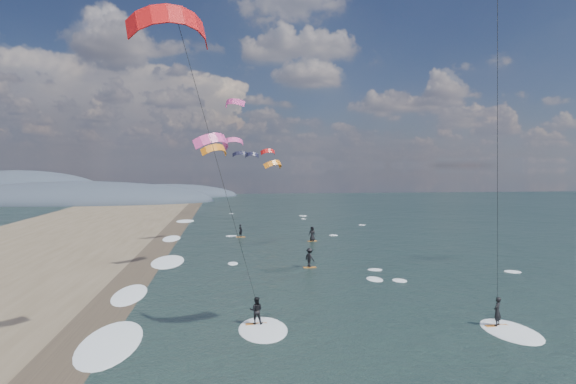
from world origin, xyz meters
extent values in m
cube|color=#382D23|center=(-12.00, 10.00, 0.00)|extent=(3.00, 240.00, 0.00)
ellipsoid|color=#3D4756|center=(-58.00, 112.00, 0.00)|extent=(48.00, 20.00, 15.00)
ellipsoid|color=#3D4756|center=(-40.00, 100.00, 0.00)|extent=(64.00, 24.00, 10.00)
ellipsoid|color=#3D4756|center=(-22.00, 120.00, 0.00)|extent=(40.00, 18.00, 7.00)
cube|color=#BC6921|center=(9.58, 5.94, 0.03)|extent=(1.26, 0.38, 0.05)
imported|color=black|center=(9.58, 5.94, 0.83)|extent=(0.67, 0.65, 1.56)
ellipsoid|color=white|center=(9.88, 5.14, 0.00)|extent=(2.60, 4.20, 0.12)
cylinder|color=black|center=(7.58, 2.94, 9.79)|extent=(0.02, 0.02, 18.45)
cube|color=#BC6921|center=(-3.27, 7.86, 0.03)|extent=(1.17, 0.36, 0.05)
imported|color=black|center=(-3.27, 7.86, 0.79)|extent=(0.79, 0.66, 1.48)
ellipsoid|color=white|center=(-2.97, 7.06, 0.00)|extent=(2.60, 4.20, 0.12)
cylinder|color=black|center=(-5.02, 4.86, 7.97)|extent=(0.02, 0.02, 15.04)
cube|color=#BC6921|center=(2.12, 22.00, 0.03)|extent=(1.10, 0.35, 0.05)
imported|color=black|center=(2.12, 22.00, 0.87)|extent=(1.06, 1.21, 1.63)
cube|color=#BC6921|center=(4.83, 35.99, 0.03)|extent=(1.10, 0.35, 0.05)
imported|color=black|center=(4.83, 35.99, 0.88)|extent=(0.96, 0.85, 1.65)
cube|color=#BC6921|center=(-3.22, 40.16, 0.03)|extent=(1.10, 0.35, 0.05)
imported|color=black|center=(-3.22, 40.16, 0.80)|extent=(0.62, 0.66, 1.51)
ellipsoid|color=white|center=(-10.80, 6.00, 0.00)|extent=(2.40, 5.40, 0.11)
ellipsoid|color=white|center=(-10.80, 15.00, 0.00)|extent=(2.40, 5.40, 0.11)
ellipsoid|color=white|center=(-10.80, 26.00, 0.00)|extent=(2.40, 5.40, 0.11)
ellipsoid|color=white|center=(-10.80, 40.00, 0.00)|extent=(2.40, 5.40, 0.11)
ellipsoid|color=white|center=(-10.80, 58.00, 0.00)|extent=(2.40, 5.40, 0.11)
camera|label=1|loc=(-4.78, -17.88, 8.66)|focal=30.00mm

